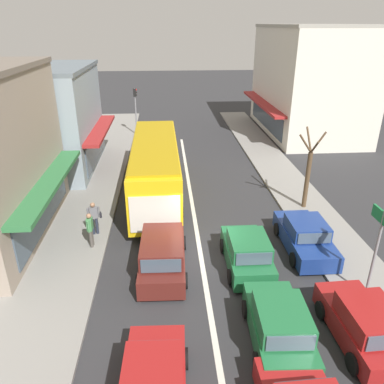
{
  "coord_description": "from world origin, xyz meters",
  "views": [
    {
      "loc": [
        -1.38,
        -13.62,
        9.27
      ],
      "look_at": [
        -0.08,
        4.17,
        1.2
      ],
      "focal_mm": 35.0,
      "sensor_mm": 36.0,
      "label": 1
    }
  ],
  "objects_px": {
    "parked_sedan_kerb_second": "(305,236)",
    "pedestrian_browsing_midblock": "(90,228)",
    "hatchback_queue_far_back": "(279,326)",
    "parked_hatchback_kerb_front": "(364,325)",
    "wagon_behind_bus_near": "(163,253)",
    "traffic_light_downstreet": "(135,104)",
    "directional_road_sign": "(380,235)",
    "city_bus": "(155,165)",
    "hatchback_adjacent_lane_trail": "(247,253)",
    "pedestrian_with_handbag_near": "(94,216)",
    "street_tree_right": "(308,173)"
  },
  "relations": [
    {
      "from": "wagon_behind_bus_near",
      "to": "parked_sedan_kerb_second",
      "type": "height_order",
      "value": "wagon_behind_bus_near"
    },
    {
      "from": "hatchback_queue_far_back",
      "to": "traffic_light_downstreet",
      "type": "xyz_separation_m",
      "value": [
        -5.85,
        24.32,
        2.15
      ]
    },
    {
      "from": "hatchback_queue_far_back",
      "to": "traffic_light_downstreet",
      "type": "height_order",
      "value": "traffic_light_downstreet"
    },
    {
      "from": "city_bus",
      "to": "wagon_behind_bus_near",
      "type": "xyz_separation_m",
      "value": [
        0.37,
        -7.3,
        -1.14
      ]
    },
    {
      "from": "wagon_behind_bus_near",
      "to": "directional_road_sign",
      "type": "distance_m",
      "value": 8.06
    },
    {
      "from": "hatchback_queue_far_back",
      "to": "hatchback_adjacent_lane_trail",
      "type": "bearing_deg",
      "value": 92.08
    },
    {
      "from": "parked_sedan_kerb_second",
      "to": "traffic_light_downstreet",
      "type": "relative_size",
      "value": 1.0
    },
    {
      "from": "city_bus",
      "to": "wagon_behind_bus_near",
      "type": "relative_size",
      "value": 2.39
    },
    {
      "from": "hatchback_adjacent_lane_trail",
      "to": "pedestrian_browsing_midblock",
      "type": "height_order",
      "value": "pedestrian_browsing_midblock"
    },
    {
      "from": "directional_road_sign",
      "to": "pedestrian_with_handbag_near",
      "type": "bearing_deg",
      "value": 154.24
    },
    {
      "from": "hatchback_adjacent_lane_trail",
      "to": "pedestrian_browsing_midblock",
      "type": "distance_m",
      "value": 6.89
    },
    {
      "from": "traffic_light_downstreet",
      "to": "pedestrian_browsing_midblock",
      "type": "bearing_deg",
      "value": -92.82
    },
    {
      "from": "wagon_behind_bus_near",
      "to": "hatchback_queue_far_back",
      "type": "xyz_separation_m",
      "value": [
        3.59,
        -4.21,
        -0.04
      ]
    },
    {
      "from": "parked_hatchback_kerb_front",
      "to": "pedestrian_with_handbag_near",
      "type": "height_order",
      "value": "pedestrian_with_handbag_near"
    },
    {
      "from": "street_tree_right",
      "to": "traffic_light_downstreet",
      "type": "bearing_deg",
      "value": 123.36
    },
    {
      "from": "directional_road_sign",
      "to": "street_tree_right",
      "type": "distance_m",
      "value": 7.33
    },
    {
      "from": "traffic_light_downstreet",
      "to": "directional_road_sign",
      "type": "xyz_separation_m",
      "value": [
        9.74,
        -22.41,
        -0.18
      ]
    },
    {
      "from": "hatchback_queue_far_back",
      "to": "directional_road_sign",
      "type": "distance_m",
      "value": 4.76
    },
    {
      "from": "wagon_behind_bus_near",
      "to": "street_tree_right",
      "type": "bearing_deg",
      "value": 33.02
    },
    {
      "from": "parked_sedan_kerb_second",
      "to": "pedestrian_browsing_midblock",
      "type": "distance_m",
      "value": 9.49
    },
    {
      "from": "wagon_behind_bus_near",
      "to": "parked_hatchback_kerb_front",
      "type": "bearing_deg",
      "value": -35.02
    },
    {
      "from": "parked_hatchback_kerb_front",
      "to": "pedestrian_with_handbag_near",
      "type": "relative_size",
      "value": 2.3
    },
    {
      "from": "hatchback_adjacent_lane_trail",
      "to": "parked_hatchback_kerb_front",
      "type": "distance_m",
      "value": 5.08
    },
    {
      "from": "street_tree_right",
      "to": "wagon_behind_bus_near",
      "type": "bearing_deg",
      "value": -146.98
    },
    {
      "from": "parked_hatchback_kerb_front",
      "to": "pedestrian_with_handbag_near",
      "type": "bearing_deg",
      "value": 142.56
    },
    {
      "from": "hatchback_queue_far_back",
      "to": "parked_hatchback_kerb_front",
      "type": "xyz_separation_m",
      "value": [
        2.66,
        -0.17,
        0.0
      ]
    },
    {
      "from": "directional_road_sign",
      "to": "pedestrian_browsing_midblock",
      "type": "xyz_separation_m",
      "value": [
        -10.64,
        4.07,
        -1.61
      ]
    },
    {
      "from": "city_bus",
      "to": "pedestrian_browsing_midblock",
      "type": "relative_size",
      "value": 6.68
    },
    {
      "from": "hatchback_queue_far_back",
      "to": "pedestrian_browsing_midblock",
      "type": "bearing_deg",
      "value": 138.48
    },
    {
      "from": "parked_sedan_kerb_second",
      "to": "traffic_light_downstreet",
      "type": "distance_m",
      "value": 21.04
    },
    {
      "from": "city_bus",
      "to": "hatchback_queue_far_back",
      "type": "bearing_deg",
      "value": -71.05
    },
    {
      "from": "traffic_light_downstreet",
      "to": "street_tree_right",
      "type": "xyz_separation_m",
      "value": [
        9.95,
        -15.11,
        -0.81
      ]
    },
    {
      "from": "pedestrian_browsing_midblock",
      "to": "street_tree_right",
      "type": "bearing_deg",
      "value": 16.58
    },
    {
      "from": "wagon_behind_bus_near",
      "to": "hatchback_adjacent_lane_trail",
      "type": "bearing_deg",
      "value": -2.49
    },
    {
      "from": "wagon_behind_bus_near",
      "to": "directional_road_sign",
      "type": "relative_size",
      "value": 1.26
    },
    {
      "from": "pedestrian_browsing_midblock",
      "to": "traffic_light_downstreet",
      "type": "bearing_deg",
      "value": 87.18
    },
    {
      "from": "city_bus",
      "to": "hatchback_adjacent_lane_trail",
      "type": "bearing_deg",
      "value": -62.94
    },
    {
      "from": "parked_hatchback_kerb_front",
      "to": "street_tree_right",
      "type": "distance_m",
      "value": 9.58
    },
    {
      "from": "wagon_behind_bus_near",
      "to": "street_tree_right",
      "type": "height_order",
      "value": "street_tree_right"
    },
    {
      "from": "hatchback_adjacent_lane_trail",
      "to": "street_tree_right",
      "type": "distance_m",
      "value": 6.81
    },
    {
      "from": "hatchback_adjacent_lane_trail",
      "to": "street_tree_right",
      "type": "relative_size",
      "value": 0.86
    },
    {
      "from": "city_bus",
      "to": "parked_hatchback_kerb_front",
      "type": "bearing_deg",
      "value": -60.46
    },
    {
      "from": "street_tree_right",
      "to": "pedestrian_with_handbag_near",
      "type": "relative_size",
      "value": 2.66
    },
    {
      "from": "parked_hatchback_kerb_front",
      "to": "directional_road_sign",
      "type": "bearing_deg",
      "value": 59.45
    },
    {
      "from": "hatchback_adjacent_lane_trail",
      "to": "pedestrian_browsing_midblock",
      "type": "relative_size",
      "value": 2.28
    },
    {
      "from": "traffic_light_downstreet",
      "to": "pedestrian_browsing_midblock",
      "type": "distance_m",
      "value": 18.45
    },
    {
      "from": "city_bus",
      "to": "pedestrian_browsing_midblock",
      "type": "bearing_deg",
      "value": -116.79
    },
    {
      "from": "wagon_behind_bus_near",
      "to": "hatchback_adjacent_lane_trail",
      "type": "relative_size",
      "value": 1.23
    },
    {
      "from": "city_bus",
      "to": "pedestrian_with_handbag_near",
      "type": "relative_size",
      "value": 6.68
    },
    {
      "from": "directional_road_sign",
      "to": "street_tree_right",
      "type": "xyz_separation_m",
      "value": [
        0.21,
        7.3,
        -0.63
      ]
    }
  ]
}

